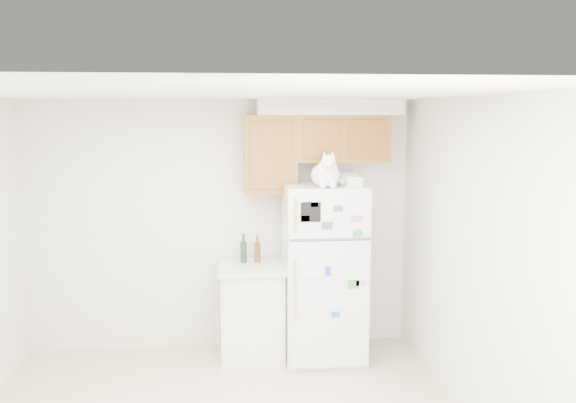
{
  "coord_description": "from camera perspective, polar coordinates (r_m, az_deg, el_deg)",
  "views": [
    {
      "loc": [
        0.07,
        -4.04,
        2.37
      ],
      "look_at": [
        0.65,
        1.55,
        1.55
      ],
      "focal_mm": 38.0,
      "sensor_mm": 36.0,
      "label": 1
    }
  ],
  "objects": [
    {
      "name": "storage_box_front",
      "position": [
        5.66,
        6.39,
        1.91
      ],
      "size": [
        0.18,
        0.16,
        0.09
      ],
      "primitive_type": "cube",
      "rotation": [
        0.0,
        0.0,
        -0.41
      ],
      "color": "white",
      "rests_on": "refrigerator"
    },
    {
      "name": "bottle_green",
      "position": [
        5.98,
        -4.18,
        -4.37
      ],
      "size": [
        0.07,
        0.07,
        0.28
      ],
      "primitive_type": null,
      "color": "#19381E",
      "rests_on": "base_counter"
    },
    {
      "name": "cat",
      "position": [
        5.54,
        3.61,
        2.63
      ],
      "size": [
        0.32,
        0.47,
        0.33
      ],
      "color": "white",
      "rests_on": "refrigerator"
    },
    {
      "name": "room_shell",
      "position": [
        4.35,
        -5.13,
        -0.98
      ],
      "size": [
        3.84,
        4.04,
        2.52
      ],
      "color": "beige",
      "rests_on": "ground_plane"
    },
    {
      "name": "storage_box_back",
      "position": [
        5.87,
        5.45,
        2.19
      ],
      "size": [
        0.22,
        0.19,
        0.1
      ],
      "primitive_type": "cube",
      "rotation": [
        0.0,
        0.0,
        0.4
      ],
      "color": "white",
      "rests_on": "refrigerator"
    },
    {
      "name": "bottle_amber",
      "position": [
        5.98,
        -2.88,
        -4.46
      ],
      "size": [
        0.06,
        0.06,
        0.26
      ],
      "primitive_type": null,
      "color": "#593814",
      "rests_on": "base_counter"
    },
    {
      "name": "refrigerator",
      "position": [
        5.92,
        3.34,
        -6.58
      ],
      "size": [
        0.76,
        0.78,
        1.7
      ],
      "color": "white",
      "rests_on": "ground_plane"
    },
    {
      "name": "base_counter",
      "position": [
        6.04,
        -3.39,
        -10.13
      ],
      "size": [
        0.64,
        0.64,
        0.92
      ],
      "color": "white",
      "rests_on": "ground_plane"
    }
  ]
}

